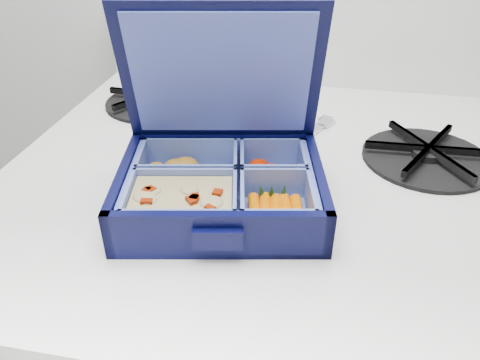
# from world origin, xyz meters

# --- Properties ---
(bento_box) EXTENTS (0.24, 0.20, 0.05)m
(bento_box) POSITION_xyz_m (0.17, 1.54, 1.00)
(bento_box) COLOR black
(bento_box) RESTS_ON stove
(burner_grate) EXTENTS (0.16, 0.16, 0.02)m
(burner_grate) POSITION_xyz_m (0.40, 1.69, 0.98)
(burner_grate) COLOR black
(burner_grate) RESTS_ON stove
(burner_grate_rear) EXTENTS (0.16, 0.16, 0.02)m
(burner_grate_rear) POSITION_xyz_m (0.00, 1.79, 0.98)
(burner_grate_rear) COLOR black
(burner_grate_rear) RESTS_ON stove
(fork) EXTENTS (0.09, 0.16, 0.01)m
(fork) POSITION_xyz_m (0.24, 1.69, 0.98)
(fork) COLOR silver
(fork) RESTS_ON stove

